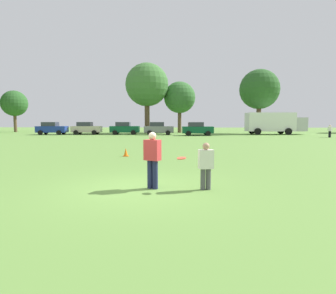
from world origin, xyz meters
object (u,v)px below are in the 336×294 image
at_px(player_thrower, 152,157).
at_px(parked_car_center, 125,128).
at_px(box_truck, 274,122).
at_px(parked_car_near_left, 52,128).
at_px(parked_car_mid_right, 158,128).
at_px(bystander_sideline_watcher, 330,130).
at_px(player_defender, 206,164).
at_px(frisbee, 181,158).
at_px(parked_car_near_right, 197,129).
at_px(traffic_cone, 126,152).
at_px(parked_car_mid_left, 86,128).

distance_m(player_thrower, parked_car_center, 33.83).
distance_m(parked_car_center, box_truck, 21.95).
relative_size(player_thrower, box_truck, 0.20).
height_order(parked_car_near_left, parked_car_mid_right, same).
relative_size(box_truck, bystander_sideline_watcher, 5.65).
bearing_deg(player_defender, box_truck, 69.52).
height_order(frisbee, parked_car_near_right, parked_car_near_right).
relative_size(traffic_cone, parked_car_near_right, 0.11).
height_order(parked_car_near_left, parked_car_mid_left, same).
height_order(frisbee, parked_car_center, parked_car_center).
xyz_separation_m(player_defender, parked_car_mid_right, (-4.00, 32.70, 0.14)).
height_order(frisbee, box_truck, box_truck).
distance_m(parked_car_mid_left, parked_car_near_right, 16.18).
relative_size(player_defender, parked_car_near_left, 0.33).
xyz_separation_m(traffic_cone, parked_car_near_right, (5.35, 23.00, 0.69)).
height_order(traffic_cone, parked_car_mid_right, parked_car_mid_right).
relative_size(player_thrower, frisbee, 6.29).
relative_size(frisbee, parked_car_mid_right, 0.06).
distance_m(parked_car_center, parked_car_mid_right, 4.99).
relative_size(frisbee, parked_car_center, 0.06).
xyz_separation_m(parked_car_near_left, parked_car_center, (10.45, 0.82, 0.00)).
bearing_deg(parked_car_center, box_truck, 3.88).
distance_m(player_thrower, bystander_sideline_watcher, 32.90).
height_order(parked_car_mid_left, parked_car_center, same).
relative_size(player_defender, parked_car_center, 0.33).
height_order(parked_car_center, parked_car_near_right, same).
distance_m(player_thrower, player_defender, 1.61).
bearing_deg(traffic_cone, parked_car_center, 101.34).
bearing_deg(parked_car_center, parked_car_mid_left, -179.29).
distance_m(parked_car_near_left, parked_car_mid_right, 15.43).
xyz_separation_m(frisbee, parked_car_near_left, (-18.70, 32.43, -0.05)).
bearing_deg(parked_car_mid_left, parked_car_near_right, -7.63).
bearing_deg(parked_car_near_right, parked_car_mid_right, 161.14).
bearing_deg(box_truck, player_defender, -110.48).
bearing_deg(parked_car_mid_right, traffic_cone, -89.83).
distance_m(parked_car_mid_left, box_truck, 27.57).
xyz_separation_m(parked_car_mid_left, bystander_sideline_watcher, (31.79, -5.93, -0.06)).
relative_size(traffic_cone, parked_car_near_left, 0.11).
relative_size(parked_car_mid_left, parked_car_mid_right, 1.00).
relative_size(traffic_cone, parked_car_mid_left, 0.11).
bearing_deg(traffic_cone, parked_car_mid_left, 113.02).
distance_m(player_defender, parked_car_mid_right, 32.95).
xyz_separation_m(parked_car_center, parked_car_mid_right, (4.98, -0.36, 0.00)).
bearing_deg(parked_car_mid_right, player_thrower, -85.79).
distance_m(player_thrower, traffic_cone, 8.17).
bearing_deg(player_thrower, traffic_cone, 106.62).
xyz_separation_m(player_thrower, parked_car_center, (-7.38, 33.01, -0.05)).
height_order(player_thrower, box_truck, box_truck).
bearing_deg(parked_car_mid_left, player_thrower, -68.45).
bearing_deg(box_truck, parked_car_center, -176.12).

